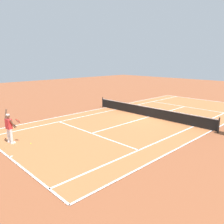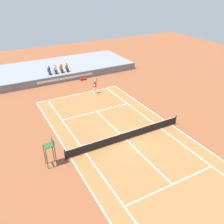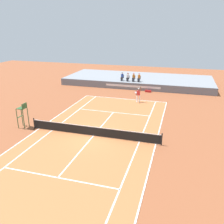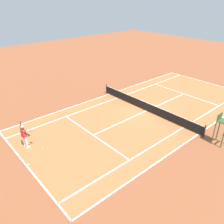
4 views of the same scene
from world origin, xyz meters
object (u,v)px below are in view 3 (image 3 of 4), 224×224
object	(u,v)px
tennis_ball	(130,103)
equipment_bag	(148,91)
spectator_seated_0	(122,77)
spectator_seated_3	(139,78)
tennis_player	(138,95)
spectator_seated_1	(128,77)
spectator_seated_2	(134,77)
umpire_chair	(23,112)

from	to	relation	value
tennis_ball	equipment_bag	bearing A→B (deg)	76.47
spectator_seated_0	equipment_bag	size ratio (longest dim) A/B	1.39
tennis_ball	spectator_seated_3	bearing A→B (deg)	92.25
spectator_seated_3	equipment_bag	distance (m)	2.96
spectator_seated_0	tennis_player	size ratio (longest dim) A/B	0.61
spectator_seated_0	tennis_ball	xyz separation A→B (m)	(2.98, -7.86, -1.65)
spectator_seated_0	tennis_player	distance (m)	8.10
spectator_seated_0	spectator_seated_1	xyz separation A→B (m)	(0.92, 0.00, 0.00)
spectator_seated_0	tennis_ball	world-z (taller)	spectator_seated_0
spectator_seated_2	tennis_player	xyz separation A→B (m)	(2.09, -7.06, -0.69)
spectator_seated_2	tennis_ball	size ratio (longest dim) A/B	18.60
spectator_seated_3	spectator_seated_2	bearing A→B (deg)	180.00
tennis_player	spectator_seated_1	bearing A→B (deg)	113.04
tennis_ball	umpire_chair	world-z (taller)	umpire_chair
spectator_seated_0	equipment_bag	bearing A→B (deg)	-22.43
spectator_seated_0	spectator_seated_1	world-z (taller)	same
umpire_chair	equipment_bag	distance (m)	18.90
spectator_seated_1	tennis_ball	bearing A→B (deg)	-75.26
spectator_seated_1	tennis_ball	size ratio (longest dim) A/B	18.60
tennis_player	equipment_bag	xyz separation A→B (m)	(0.52, 5.23, -0.83)
spectator_seated_0	spectator_seated_3	distance (m)	2.68
spectator_seated_0	spectator_seated_3	world-z (taller)	same
spectator_seated_3	umpire_chair	xyz separation A→B (m)	(-7.78, -18.09, -0.13)
spectator_seated_0	spectator_seated_2	world-z (taller)	same
tennis_ball	equipment_bag	xyz separation A→B (m)	(1.45, 6.03, 0.13)
spectator_seated_1	umpire_chair	xyz separation A→B (m)	(-6.02, -18.09, -0.13)
tennis_player	equipment_bag	size ratio (longest dim) A/B	2.28
spectator_seated_2	umpire_chair	bearing A→B (deg)	-110.96
tennis_player	tennis_ball	bearing A→B (deg)	-139.27
spectator_seated_1	equipment_bag	bearing A→B (deg)	-27.49
spectator_seated_3	umpire_chair	world-z (taller)	umpire_chair
tennis_player	umpire_chair	size ratio (longest dim) A/B	0.85
spectator_seated_2	spectator_seated_0	bearing A→B (deg)	180.00
spectator_seated_1	tennis_player	size ratio (longest dim) A/B	0.61
umpire_chair	tennis_player	bearing A→B (deg)	50.72
spectator_seated_1	umpire_chair	size ratio (longest dim) A/B	0.52
equipment_bag	spectator_seated_3	bearing A→B (deg)	133.87
spectator_seated_3	umpire_chair	distance (m)	19.69
spectator_seated_0	tennis_ball	bearing A→B (deg)	-69.21
spectator_seated_2	spectator_seated_3	size ratio (longest dim) A/B	1.00
spectator_seated_2	spectator_seated_3	distance (m)	0.85
tennis_ball	spectator_seated_0	bearing A→B (deg)	110.79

